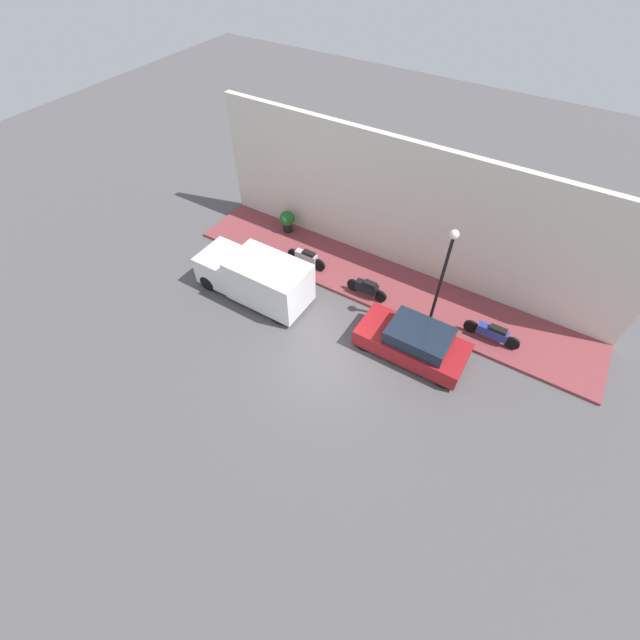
{
  "coord_description": "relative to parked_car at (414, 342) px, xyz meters",
  "views": [
    {
      "loc": [
        -8.22,
        -4.86,
        12.96
      ],
      "look_at": [
        1.15,
        0.96,
        0.6
      ],
      "focal_mm": 24.0,
      "sensor_mm": 36.0,
      "label": 1
    }
  ],
  "objects": [
    {
      "name": "ground_plane",
      "position": [
        -2.01,
        2.57,
        -0.66
      ],
      "size": [
        60.0,
        60.0,
        0.0
      ],
      "primitive_type": "plane",
      "color": "#514F51"
    },
    {
      "name": "sidewalk",
      "position": [
        2.79,
        2.57,
        -0.6
      ],
      "size": [
        3.02,
        18.1,
        0.13
      ],
      "color": "brown",
      "rests_on": "ground_plane"
    },
    {
      "name": "building_facade",
      "position": [
        4.45,
        2.57,
        2.21
      ],
      "size": [
        0.3,
        18.1,
        5.75
      ],
      "color": "silver",
      "rests_on": "ground_plane"
    },
    {
      "name": "parked_car",
      "position": [
        0.0,
        0.0,
        0.0
      ],
      "size": [
        1.82,
        4.07,
        1.39
      ],
      "color": "maroon",
      "rests_on": "ground_plane"
    },
    {
      "name": "delivery_van",
      "position": [
        -0.54,
        6.91,
        0.34
      ],
      "size": [
        1.95,
        4.92,
        1.98
      ],
      "color": "white",
      "rests_on": "ground_plane"
    },
    {
      "name": "motorcycle_blue",
      "position": [
        2.09,
        -2.35,
        -0.12
      ],
      "size": [
        0.3,
        2.15,
        0.75
      ],
      "color": "navy",
      "rests_on": "sidewalk"
    },
    {
      "name": "motorcycle_black",
      "position": [
        1.72,
        2.83,
        -0.1
      ],
      "size": [
        0.3,
        1.83,
        0.8
      ],
      "color": "black",
      "rests_on": "sidewalk"
    },
    {
      "name": "scooter_silver",
      "position": [
        2.05,
        6.06,
        -0.1
      ],
      "size": [
        0.3,
        1.96,
        0.78
      ],
      "color": "#B7B7BF",
      "rests_on": "sidewalk"
    },
    {
      "name": "streetlamp",
      "position": [
        1.68,
        -0.03,
        2.41
      ],
      "size": [
        0.33,
        0.33,
        4.5
      ],
      "color": "black",
      "rests_on": "sidewalk"
    },
    {
      "name": "potted_plant",
      "position": [
        3.71,
        8.24,
        0.1
      ],
      "size": [
        0.74,
        0.74,
        1.09
      ],
      "color": "black",
      "rests_on": "sidewalk"
    }
  ]
}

